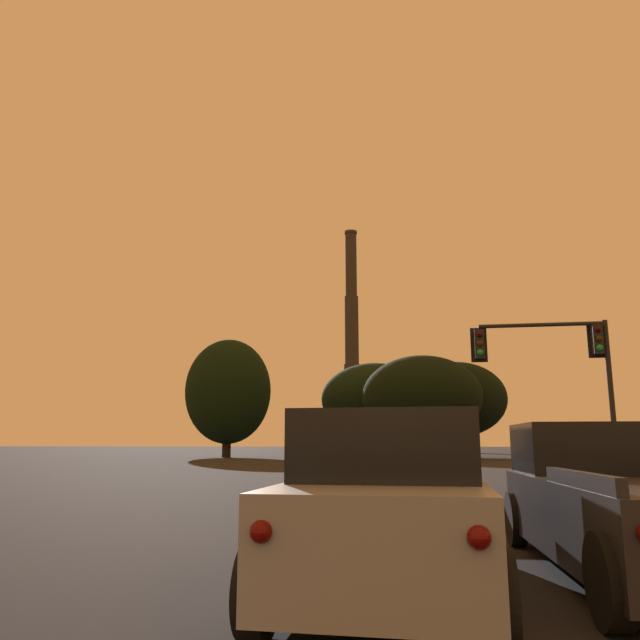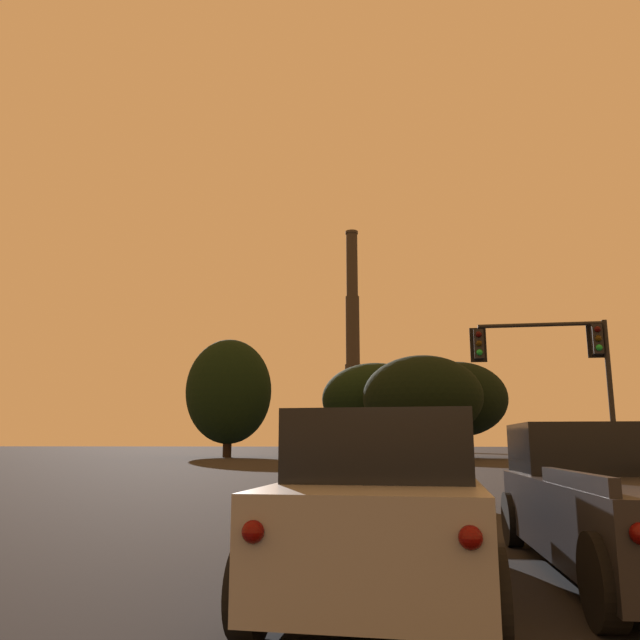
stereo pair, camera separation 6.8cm
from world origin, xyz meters
name	(u,v)px [view 2 (the right image)]	position (x,y,z in m)	size (l,w,h in m)	color
suv_center_lane_front	(402,471)	(0.00, 15.22, 0.90)	(2.13, 4.92, 1.86)	navy
pickup_truck_right_lane_second	(620,504)	(2.87, 8.34, 0.80)	(2.35, 5.56, 1.82)	#232328
suv_center_lane_second	(387,502)	(0.11, 7.04, 0.90)	(2.22, 4.95, 1.86)	gray
traffic_light_overhead_right	(561,360)	(5.34, 22.56, 4.37)	(4.78, 0.50, 5.75)	black
smokestack	(353,361)	(-17.24, 162.71, 23.01)	(6.85, 6.85, 58.80)	#2B2722
treeline_right_mid	(229,391)	(-21.24, 68.56, 7.36)	(9.77, 8.79, 13.31)	black
treeline_center_left	(422,397)	(0.55, 66.11, 6.23)	(12.47, 11.22, 10.61)	black
treeline_far_left	(375,399)	(-5.07, 75.23, 6.74)	(12.80, 11.52, 11.07)	black
treeline_left_mid	(457,399)	(4.38, 72.53, 6.43)	(11.33, 10.20, 10.67)	black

